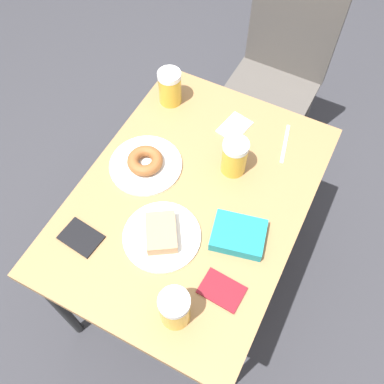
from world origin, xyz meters
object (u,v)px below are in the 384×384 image
beer_mug_right (175,309)px  passport_far_edge (222,290)px  plate_with_cake (162,235)px  chair (279,65)px  passport_near_edge (81,237)px  fork (285,144)px  plate_with_donut (145,163)px  beer_mug_center (235,157)px  beer_mug_left (170,87)px  blue_pouch (238,235)px  napkin_folded (235,127)px

beer_mug_right → passport_far_edge: beer_mug_right is taller
plate_with_cake → beer_mug_right: size_ratio=1.77×
chair → passport_near_edge: chair is taller
fork → passport_far_edge: bearing=-87.3°
chair → plate_with_donut: size_ratio=3.67×
plate_with_cake → plate_with_donut: bearing=130.8°
plate_with_cake → beer_mug_center: size_ratio=1.77×
plate_with_cake → beer_mug_left: bearing=115.9°
blue_pouch → beer_mug_right: bearing=-100.9°
beer_mug_left → beer_mug_right: (0.41, -0.71, 0.00)m
beer_mug_right → passport_far_edge: (0.09, 0.13, -0.07)m
fork → passport_far_edge: (0.03, -0.59, 0.00)m
beer_mug_center → passport_near_edge: bearing=-124.5°
plate_with_donut → passport_near_edge: bearing=-97.1°
beer_mug_left → passport_far_edge: beer_mug_left is taller
blue_pouch → beer_mug_center: bearing=117.8°
plate_with_cake → napkin_folded: plate_with_cake is taller
plate_with_cake → beer_mug_left: (-0.25, 0.52, 0.05)m
passport_near_edge → beer_mug_right: bearing=-11.7°
beer_mug_center → napkin_folded: (-0.07, 0.17, -0.07)m
plate_with_cake → napkin_folded: size_ratio=1.82×
chair → plate_with_cake: chair is taller
beer_mug_center → fork: bearing=56.3°
beer_mug_left → blue_pouch: 0.62m
napkin_folded → blue_pouch: 0.45m
plate_with_donut → beer_mug_left: bearing=102.8°
plate_with_cake → napkin_folded: bearing=87.7°
napkin_folded → passport_near_edge: size_ratio=1.00×
chair → napkin_folded: (0.01, -0.56, 0.16)m
fork → passport_near_edge: size_ratio=1.28×
passport_near_edge → beer_mug_left: bearing=92.6°
chair → beer_mug_left: chair is taller
beer_mug_center → passport_far_edge: (0.15, -0.41, -0.07)m
plate_with_donut → blue_pouch: 0.41m
passport_near_edge → blue_pouch: size_ratio=0.72×
plate_with_cake → blue_pouch: bearing=26.5°
passport_near_edge → passport_far_edge: 0.46m
beer_mug_right → fork: bearing=85.4°
plate_with_cake → passport_near_edge: size_ratio=1.82×
beer_mug_left → napkin_folded: beer_mug_left is taller
beer_mug_left → beer_mug_center: size_ratio=1.00×
chair → beer_mug_left: 0.65m
passport_far_edge → beer_mug_left: bearing=129.9°
chair → plate_with_donut: 0.90m
chair → beer_mug_center: 0.77m
plate_with_donut → beer_mug_left: 0.32m
chair → fork: bearing=-68.5°
napkin_folded → blue_pouch: bearing=-64.5°
passport_near_edge → blue_pouch: 0.49m
chair → beer_mug_right: size_ratio=6.67×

